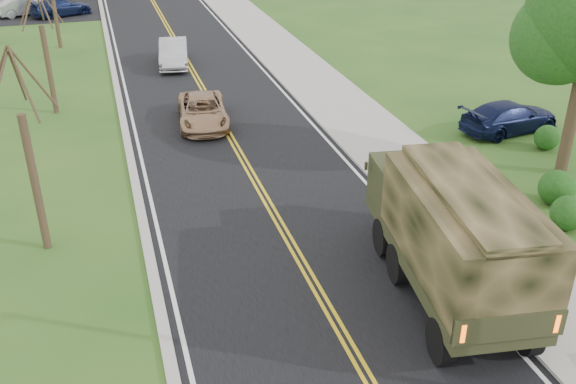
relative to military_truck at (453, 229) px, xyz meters
name	(u,v)px	position (x,y,z in m)	size (l,w,h in m)	color
road	(163,20)	(-3.17, 35.49, -2.01)	(8.00, 120.00, 0.01)	black
curb_right	(220,15)	(0.98, 35.49, -1.95)	(0.30, 120.00, 0.12)	#9E998E
sidewalk_right	(243,14)	(2.73, 35.49, -1.96)	(3.20, 120.00, 0.10)	#9E998E
curb_left	(104,23)	(-7.32, 35.49, -1.96)	(0.30, 120.00, 0.10)	#9E998E
bare_tree_a	(32,167)	(-10.17, 5.49, 0.61)	(1.93, 2.26, 6.08)	#38281C
bare_tree_b	(47,59)	(-10.17, 17.49, 0.46)	(1.83, 2.14, 5.73)	#38281C
bare_tree_c	(53,1)	(-10.17, 29.49, 0.76)	(2.04, 2.39, 6.42)	#38281C
military_truck	(453,229)	(0.00, 0.00, 0.00)	(3.36, 7.30, 3.51)	black
suv_champagne	(203,111)	(-3.98, 14.09, -1.39)	(2.05, 4.45, 1.24)	#A5805D
sedan_silver	(174,53)	(-3.97, 23.51, -1.30)	(1.51, 4.34, 1.43)	#ADADB2
pickup_navy	(510,117)	(8.28, 9.57, -1.36)	(1.82, 4.47, 1.30)	#0E1433
lot_car_silver	(24,6)	(-12.80, 39.85, -1.32)	(1.45, 4.17, 1.37)	#BCBDC1
lot_car_navy	(61,7)	(-10.19, 38.86, -1.37)	(1.79, 4.41, 1.28)	#0F183A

